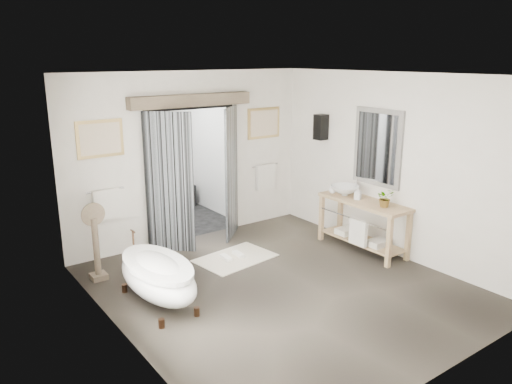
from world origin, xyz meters
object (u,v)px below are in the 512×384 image
at_px(vanity, 362,221).
at_px(basin, 345,191).
at_px(rug, 235,258).
at_px(clawfoot_tub, 158,276).

bearing_deg(vanity, basin, 91.12).
height_order(rug, basin, basin).
bearing_deg(basin, rug, 142.26).
bearing_deg(rug, clawfoot_tub, -158.19).
height_order(clawfoot_tub, basin, basin).
bearing_deg(basin, vanity, -111.54).
relative_size(clawfoot_tub, vanity, 1.02).
xyz_separation_m(vanity, rug, (-1.90, 0.93, -0.50)).
height_order(vanity, rug, vanity).
height_order(vanity, basin, basin).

